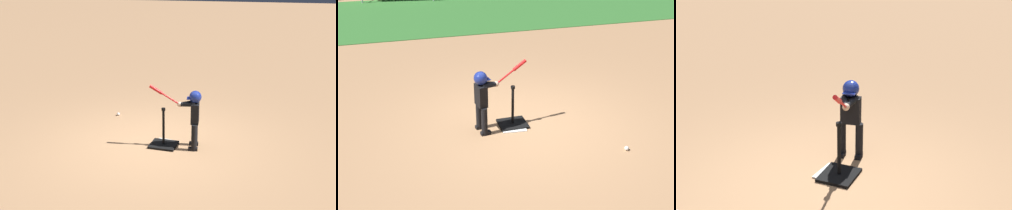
# 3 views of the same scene
# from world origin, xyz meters

# --- Properties ---
(ground_plane) EXTENTS (90.00, 90.00, 0.00)m
(ground_plane) POSITION_xyz_m (0.00, 0.00, 0.00)
(ground_plane) COLOR #AD7F56
(grass_outfield_strip) EXTENTS (56.00, 6.65, 0.02)m
(grass_outfield_strip) POSITION_xyz_m (0.00, 9.42, 0.01)
(grass_outfield_strip) COLOR #33702D
(grass_outfield_strip) RESTS_ON ground_plane
(home_plate) EXTENTS (0.49, 0.49, 0.02)m
(home_plate) POSITION_xyz_m (-0.23, -0.00, 0.01)
(home_plate) COLOR white
(home_plate) RESTS_ON ground_plane
(batting_tee) EXTENTS (0.52, 0.47, 0.78)m
(batting_tee) POSITION_xyz_m (-0.22, 0.07, 0.09)
(batting_tee) COLOR black
(batting_tee) RESTS_ON ground_plane
(batter_child) EXTENTS (0.99, 0.37, 1.25)m
(batter_child) POSITION_xyz_m (-0.78, -0.00, 0.74)
(batter_child) COLOR black
(batter_child) RESTS_ON ground_plane
(baseball) EXTENTS (0.07, 0.07, 0.07)m
(baseball) POSITION_xyz_m (1.35, -1.29, 0.04)
(baseball) COLOR white
(baseball) RESTS_ON ground_plane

